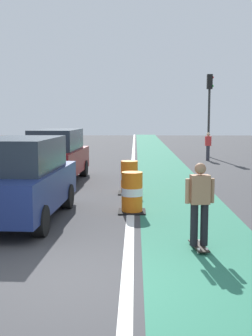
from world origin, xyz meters
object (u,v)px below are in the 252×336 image
at_px(pedestrian_crossing, 208,146).
at_px(skateboarder_on_lane, 200,203).
at_px(traffic_barrel_front, 132,193).
at_px(traffic_barrel_mid, 129,178).
at_px(parked_suv_nearest, 22,179).
at_px(traffic_light_corner, 209,101).
at_px(parked_suv_second, 57,155).

bearing_deg(pedestrian_crossing, skateboarder_on_lane, -100.00).
distance_m(skateboarder_on_lane, pedestrian_crossing, 16.86).
bearing_deg(traffic_barrel_front, traffic_barrel_mid, 92.28).
xyz_separation_m(traffic_barrel_mid, pedestrian_crossing, (4.36, 10.60, 0.33)).
distance_m(skateboarder_on_lane, traffic_barrel_mid, 6.19).
relative_size(parked_suv_nearest, traffic_barrel_front, 4.29).
bearing_deg(traffic_barrel_front, parked_suv_nearest, -161.56).
height_order(traffic_light_corner, pedestrian_crossing, traffic_light_corner).
height_order(parked_suv_second, traffic_barrel_front, parked_suv_second).
xyz_separation_m(parked_suv_nearest, traffic_light_corner, (7.37, 16.73, 2.47)).
height_order(parked_suv_nearest, parked_suv_second, same).
relative_size(traffic_barrel_mid, traffic_light_corner, 0.21).
relative_size(parked_suv_second, traffic_barrel_mid, 4.29).
bearing_deg(traffic_light_corner, parked_suv_second, -126.55).
height_order(parked_suv_second, traffic_light_corner, traffic_light_corner).
distance_m(parked_suv_second, pedestrian_crossing, 10.74).
relative_size(skateboarder_on_lane, parked_suv_nearest, 0.36).
height_order(parked_suv_second, pedestrian_crossing, parked_suv_second).
relative_size(parked_suv_nearest, pedestrian_crossing, 2.91).
xyz_separation_m(skateboarder_on_lane, traffic_light_corner, (3.35, 19.02, 2.59)).
xyz_separation_m(parked_suv_second, traffic_barrel_mid, (2.89, -2.67, -0.50)).
distance_m(traffic_barrel_mid, traffic_light_corner, 14.18).
distance_m(parked_suv_nearest, traffic_barrel_front, 2.89).
relative_size(skateboarder_on_lane, parked_suv_second, 0.36).
xyz_separation_m(skateboarder_on_lane, traffic_barrel_mid, (-1.43, 6.01, -0.38)).
height_order(traffic_barrel_front, traffic_barrel_mid, same).
height_order(skateboarder_on_lane, parked_suv_second, parked_suv_second).
relative_size(skateboarder_on_lane, traffic_light_corner, 0.33).
bearing_deg(traffic_barrel_front, pedestrian_crossing, 72.43).
xyz_separation_m(traffic_barrel_front, pedestrian_crossing, (4.25, 13.41, 0.33)).
bearing_deg(traffic_barrel_mid, parked_suv_nearest, -124.91).
distance_m(parked_suv_nearest, parked_suv_second, 6.39).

